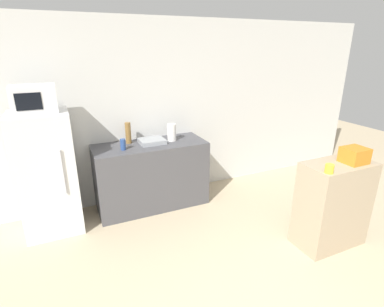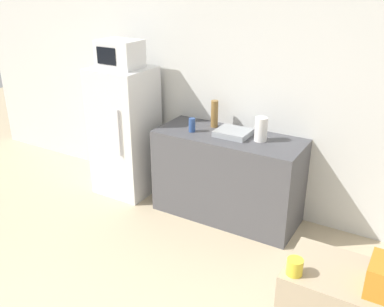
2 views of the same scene
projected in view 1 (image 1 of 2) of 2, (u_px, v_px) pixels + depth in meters
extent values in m
cube|color=silver|center=(143.00, 113.00, 4.31)|extent=(8.00, 0.06, 2.60)
cube|color=silver|center=(47.00, 174.00, 3.62)|extent=(0.65, 0.60, 1.51)
cylinder|color=#B7B7BC|center=(63.00, 172.00, 3.38)|extent=(0.02, 0.02, 0.53)
cube|color=white|center=(34.00, 99.00, 3.31)|extent=(0.46, 0.34, 0.30)
cube|color=black|center=(29.00, 102.00, 3.15)|extent=(0.25, 0.01, 0.18)
cube|color=#4C4C51|center=(151.00, 175.00, 4.29)|extent=(1.55, 0.63, 0.94)
cube|color=#9EA3A8|center=(152.00, 141.00, 4.15)|extent=(0.34, 0.30, 0.06)
cylinder|color=olive|center=(128.00, 133.00, 4.12)|extent=(0.08, 0.08, 0.29)
cylinder|color=#2D4C8C|center=(123.00, 144.00, 3.87)|extent=(0.07, 0.07, 0.15)
cube|color=tan|center=(333.00, 204.00, 3.42)|extent=(0.79, 0.43, 1.02)
cube|color=orange|center=(354.00, 155.00, 3.24)|extent=(0.25, 0.22, 0.17)
cylinder|color=yellow|center=(329.00, 169.00, 2.98)|extent=(0.09, 0.09, 0.09)
cylinder|color=white|center=(172.00, 132.00, 4.24)|extent=(0.12, 0.12, 0.24)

